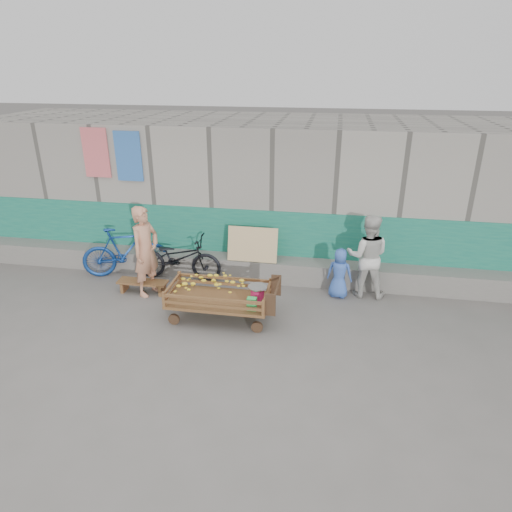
% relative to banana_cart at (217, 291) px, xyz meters
% --- Properties ---
extents(ground, '(80.00, 80.00, 0.00)m').
position_rel_banana_cart_xyz_m(ground, '(0.03, -0.64, -0.55)').
color(ground, '#5C5954').
rests_on(ground, ground).
extents(building_wall, '(12.00, 3.50, 3.00)m').
position_rel_banana_cart_xyz_m(building_wall, '(0.03, 3.41, 0.92)').
color(building_wall, gray).
rests_on(building_wall, ground).
extents(banana_cart, '(1.90, 0.87, 0.81)m').
position_rel_banana_cart_xyz_m(banana_cart, '(0.00, 0.00, 0.00)').
color(banana_cart, brown).
rests_on(banana_cart, ground).
extents(bench, '(0.97, 0.29, 0.24)m').
position_rel_banana_cart_xyz_m(bench, '(-1.68, 0.71, -0.37)').
color(bench, brown).
rests_on(bench, ground).
extents(vendor_man, '(0.60, 0.74, 1.75)m').
position_rel_banana_cart_xyz_m(vendor_man, '(-1.55, 0.71, 0.33)').
color(vendor_man, tan).
rests_on(vendor_man, ground).
extents(woman, '(0.82, 0.65, 1.62)m').
position_rel_banana_cart_xyz_m(woman, '(2.56, 1.36, 0.26)').
color(woman, silver).
rests_on(woman, ground).
extents(child, '(0.53, 0.39, 0.98)m').
position_rel_banana_cart_xyz_m(child, '(2.07, 1.20, -0.06)').
color(child, '#375DB7').
rests_on(child, ground).
extents(bicycle_dark, '(1.81, 0.65, 0.94)m').
position_rel_banana_cart_xyz_m(bicycle_dark, '(-1.19, 1.41, -0.08)').
color(bicycle_dark, black).
rests_on(bicycle_dark, ground).
extents(bicycle_blue, '(1.82, 1.09, 1.05)m').
position_rel_banana_cart_xyz_m(bicycle_blue, '(-2.32, 1.41, -0.02)').
color(bicycle_blue, navy).
rests_on(bicycle_blue, ground).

